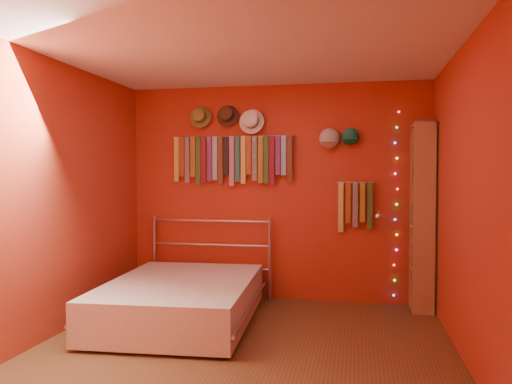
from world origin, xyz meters
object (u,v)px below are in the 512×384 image
Objects in this scene: bookshelf at (427,216)px; bed at (181,299)px; tie_rack at (231,158)px; reading_lamp at (378,216)px.

bookshelf is 2.70m from bed.
reading_lamp is (1.67, -0.19, -0.65)m from tie_rack.
reading_lamp reaches higher than bed.
bookshelf reaches higher than tie_rack.
tie_rack is at bearing 73.33° from bed.
tie_rack is at bearing 173.54° from reading_lamp.
bookshelf is (0.50, 0.03, 0.01)m from reading_lamp.
reading_lamp is 0.17× the size of bookshelf.
bookshelf reaches higher than bed.
bookshelf is (2.18, -0.15, -0.64)m from tie_rack.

